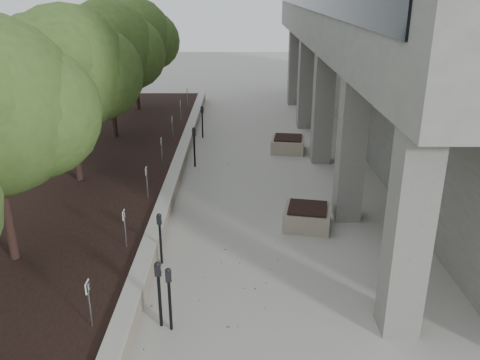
{
  "coord_description": "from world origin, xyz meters",
  "views": [
    {
      "loc": [
        0.35,
        -7.12,
        6.22
      ],
      "look_at": [
        0.36,
        5.99,
        1.16
      ],
      "focal_mm": 37.65,
      "sensor_mm": 36.0,
      "label": 1
    }
  ],
  "objects_px": {
    "parking_meter_2": "(159,294)",
    "crabapple_tree_3": "(70,96)",
    "planter_front": "(307,216)",
    "crabapple_tree_4": "(110,70)",
    "crabapple_tree_5": "(134,54)",
    "parking_meter_3": "(160,239)",
    "planter_back": "(288,144)",
    "parking_meter_4": "(194,147)",
    "parking_meter_5": "(202,122)",
    "parking_meter_1": "(170,299)"
  },
  "relations": [
    {
      "from": "parking_meter_2",
      "to": "parking_meter_3",
      "type": "distance_m",
      "value": 2.41
    },
    {
      "from": "crabapple_tree_4",
      "to": "parking_meter_1",
      "type": "bearing_deg",
      "value": -72.4
    },
    {
      "from": "parking_meter_2",
      "to": "planter_front",
      "type": "bearing_deg",
      "value": 50.6
    },
    {
      "from": "crabapple_tree_3",
      "to": "parking_meter_4",
      "type": "distance_m",
      "value": 4.84
    },
    {
      "from": "parking_meter_2",
      "to": "planter_front",
      "type": "xyz_separation_m",
      "value": [
        3.4,
        4.39,
        -0.43
      ]
    },
    {
      "from": "crabapple_tree_5",
      "to": "planter_back",
      "type": "distance_m",
      "value": 9.57
    },
    {
      "from": "crabapple_tree_5",
      "to": "planter_front",
      "type": "relative_size",
      "value": 4.38
    },
    {
      "from": "parking_meter_2",
      "to": "parking_meter_4",
      "type": "distance_m",
      "value": 9.29
    },
    {
      "from": "parking_meter_1",
      "to": "parking_meter_4",
      "type": "relative_size",
      "value": 0.91
    },
    {
      "from": "parking_meter_4",
      "to": "planter_back",
      "type": "xyz_separation_m",
      "value": [
        3.58,
        1.87,
        -0.45
      ]
    },
    {
      "from": "planter_back",
      "to": "crabapple_tree_3",
      "type": "bearing_deg",
      "value": -149.24
    },
    {
      "from": "crabapple_tree_3",
      "to": "planter_back",
      "type": "bearing_deg",
      "value": 30.76
    },
    {
      "from": "crabapple_tree_4",
      "to": "parking_meter_2",
      "type": "distance_m",
      "value": 12.71
    },
    {
      "from": "parking_meter_2",
      "to": "planter_back",
      "type": "xyz_separation_m",
      "value": [
        3.47,
        11.16,
        -0.42
      ]
    },
    {
      "from": "parking_meter_1",
      "to": "planter_front",
      "type": "bearing_deg",
      "value": 44.69
    },
    {
      "from": "parking_meter_4",
      "to": "parking_meter_5",
      "type": "xyz_separation_m",
      "value": [
        0.03,
        3.8,
        -0.04
      ]
    },
    {
      "from": "parking_meter_5",
      "to": "crabapple_tree_3",
      "type": "bearing_deg",
      "value": -136.27
    },
    {
      "from": "crabapple_tree_4",
      "to": "planter_front",
      "type": "bearing_deg",
      "value": -47.14
    },
    {
      "from": "crabapple_tree_4",
      "to": "parking_meter_3",
      "type": "bearing_deg",
      "value": -71.07
    },
    {
      "from": "crabapple_tree_5",
      "to": "parking_meter_5",
      "type": "bearing_deg",
      "value": -47.53
    },
    {
      "from": "parking_meter_4",
      "to": "parking_meter_5",
      "type": "relative_size",
      "value": 1.06
    },
    {
      "from": "crabapple_tree_4",
      "to": "parking_meter_4",
      "type": "distance_m",
      "value": 4.99
    },
    {
      "from": "crabapple_tree_3",
      "to": "parking_meter_5",
      "type": "relative_size",
      "value": 3.84
    },
    {
      "from": "parking_meter_1",
      "to": "planter_front",
      "type": "relative_size",
      "value": 1.1
    },
    {
      "from": "crabapple_tree_5",
      "to": "parking_meter_3",
      "type": "bearing_deg",
      "value": -77.31
    },
    {
      "from": "parking_meter_3",
      "to": "planter_back",
      "type": "relative_size",
      "value": 1.03
    },
    {
      "from": "crabapple_tree_3",
      "to": "planter_front",
      "type": "height_order",
      "value": "crabapple_tree_3"
    },
    {
      "from": "parking_meter_1",
      "to": "planter_back",
      "type": "height_order",
      "value": "parking_meter_1"
    },
    {
      "from": "parking_meter_2",
      "to": "crabapple_tree_3",
      "type": "bearing_deg",
      "value": 115.87
    },
    {
      "from": "parking_meter_2",
      "to": "parking_meter_3",
      "type": "bearing_deg",
      "value": 96.39
    },
    {
      "from": "crabapple_tree_3",
      "to": "parking_meter_5",
      "type": "distance_m",
      "value": 7.49
    },
    {
      "from": "parking_meter_3",
      "to": "planter_back",
      "type": "distance_m",
      "value": 9.58
    },
    {
      "from": "planter_back",
      "to": "parking_meter_5",
      "type": "bearing_deg",
      "value": 151.54
    },
    {
      "from": "parking_meter_2",
      "to": "parking_meter_5",
      "type": "xyz_separation_m",
      "value": [
        -0.09,
        13.09,
        -0.01
      ]
    },
    {
      "from": "crabapple_tree_3",
      "to": "parking_meter_1",
      "type": "height_order",
      "value": "crabapple_tree_3"
    },
    {
      "from": "crabapple_tree_4",
      "to": "parking_meter_4",
      "type": "height_order",
      "value": "crabapple_tree_4"
    },
    {
      "from": "parking_meter_1",
      "to": "planter_back",
      "type": "bearing_deg",
      "value": 63.9
    },
    {
      "from": "crabapple_tree_5",
      "to": "parking_meter_3",
      "type": "height_order",
      "value": "crabapple_tree_5"
    },
    {
      "from": "crabapple_tree_4",
      "to": "parking_meter_1",
      "type": "distance_m",
      "value": 12.88
    },
    {
      "from": "crabapple_tree_5",
      "to": "planter_back",
      "type": "bearing_deg",
      "value": -39.22
    },
    {
      "from": "parking_meter_2",
      "to": "parking_meter_4",
      "type": "height_order",
      "value": "parking_meter_4"
    },
    {
      "from": "parking_meter_4",
      "to": "planter_front",
      "type": "bearing_deg",
      "value": -57.59
    },
    {
      "from": "planter_back",
      "to": "crabapple_tree_5",
      "type": "bearing_deg",
      "value": 140.78
    },
    {
      "from": "crabapple_tree_5",
      "to": "parking_meter_4",
      "type": "relative_size",
      "value": 3.62
    },
    {
      "from": "parking_meter_3",
      "to": "parking_meter_5",
      "type": "relative_size",
      "value": 0.93
    },
    {
      "from": "crabapple_tree_3",
      "to": "parking_meter_3",
      "type": "distance_m",
      "value": 6.13
    },
    {
      "from": "parking_meter_5",
      "to": "parking_meter_3",
      "type": "bearing_deg",
      "value": -107.75
    },
    {
      "from": "crabapple_tree_4",
      "to": "crabapple_tree_5",
      "type": "bearing_deg",
      "value": 90.0
    },
    {
      "from": "parking_meter_3",
      "to": "parking_meter_5",
      "type": "bearing_deg",
      "value": 92.54
    },
    {
      "from": "crabapple_tree_3",
      "to": "crabapple_tree_5",
      "type": "height_order",
      "value": "same"
    }
  ]
}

